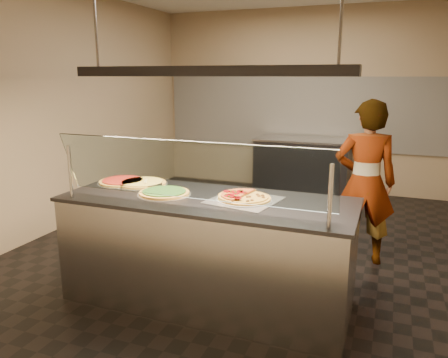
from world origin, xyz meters
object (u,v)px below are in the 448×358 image
at_px(half_pizza_sausage, 257,198).
at_px(pizza_tomato, 123,181).
at_px(sneeze_guard, 188,171).
at_px(pizza_spatula, 149,183).
at_px(serving_counter, 208,250).
at_px(perforated_tray, 244,200).
at_px(heat_lamp_housing, 206,71).
at_px(worker, 365,183).
at_px(half_pizza_pepperoni, 232,195).
at_px(pizza_spinach, 164,193).
at_px(prep_table, 302,167).
at_px(pizza_cheese, 143,183).

height_order(half_pizza_sausage, pizza_tomato, half_pizza_sausage).
xyz_separation_m(sneeze_guard, pizza_spatula, (-0.65, 0.52, -0.27)).
bearing_deg(serving_counter, sneeze_guard, -90.00).
height_order(perforated_tray, pizza_spatula, pizza_spatula).
bearing_deg(heat_lamp_housing, serving_counter, 0.00).
height_order(worker, heat_lamp_housing, heat_lamp_housing).
distance_m(perforated_tray, worker, 1.58).
xyz_separation_m(pizza_spatula, worker, (1.82, 1.18, -0.11)).
xyz_separation_m(serving_counter, half_pizza_pepperoni, (0.21, 0.04, 0.50)).
bearing_deg(sneeze_guard, half_pizza_sausage, 42.50).
xyz_separation_m(serving_counter, pizza_spinach, (-0.38, -0.04, 0.48)).
distance_m(sneeze_guard, pizza_spatula, 0.88).
distance_m(pizza_spinach, pizza_tomato, 0.62).
xyz_separation_m(half_pizza_pepperoni, pizza_tomato, (-1.16, 0.16, -0.02)).
bearing_deg(pizza_spinach, half_pizza_sausage, 5.27).
bearing_deg(prep_table, perforated_tray, -86.29).
bearing_deg(pizza_tomato, serving_counter, -11.88).
height_order(pizza_spinach, pizza_tomato, pizza_spinach).
relative_size(serving_counter, pizza_spatula, 9.49).
relative_size(perforated_tray, prep_table, 0.40).
distance_m(half_pizza_sausage, pizza_cheese, 1.18).
bearing_deg(half_pizza_sausage, serving_counter, -174.71).
relative_size(pizza_spatula, worker, 0.15).
height_order(pizza_cheese, worker, worker).
bearing_deg(prep_table, half_pizza_pepperoni, -87.85).
bearing_deg(heat_lamp_housing, half_pizza_sausage, 5.29).
distance_m(prep_table, worker, 2.67).
bearing_deg(sneeze_guard, serving_counter, 90.00).
xyz_separation_m(pizza_spinach, pizza_cheese, (-0.36, 0.25, -0.00)).
relative_size(worker, heat_lamp_housing, 0.74).
bearing_deg(worker, half_pizza_sausage, 50.78).
relative_size(perforated_tray, pizza_spatula, 2.34).
bearing_deg(half_pizza_sausage, sneeze_guard, -137.50).
distance_m(pizza_cheese, prep_table, 3.67).
bearing_deg(prep_table, pizza_spatula, -101.40).
distance_m(half_pizza_sausage, prep_table, 3.77).
xyz_separation_m(sneeze_guard, worker, (1.17, 1.70, -0.38)).
xyz_separation_m(sneeze_guard, prep_table, (0.07, 4.10, -0.76)).
bearing_deg(pizza_spatula, heat_lamp_housing, -15.31).
bearing_deg(half_pizza_pepperoni, pizza_tomato, 172.05).
height_order(half_pizza_sausage, pizza_spatula, half_pizza_sausage).
bearing_deg(pizza_cheese, prep_table, 77.05).
distance_m(pizza_tomato, prep_table, 3.73).
xyz_separation_m(pizza_cheese, worker, (1.92, 1.15, -0.10)).
height_order(perforated_tray, pizza_cheese, pizza_cheese).
xyz_separation_m(sneeze_guard, pizza_cheese, (-0.75, 0.55, -0.28)).
distance_m(half_pizza_pepperoni, pizza_cheese, 0.97).
xyz_separation_m(sneeze_guard, perforated_tray, (0.31, 0.38, -0.29)).
xyz_separation_m(pizza_tomato, pizza_spatula, (0.30, -0.02, 0.01)).
height_order(serving_counter, prep_table, same).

